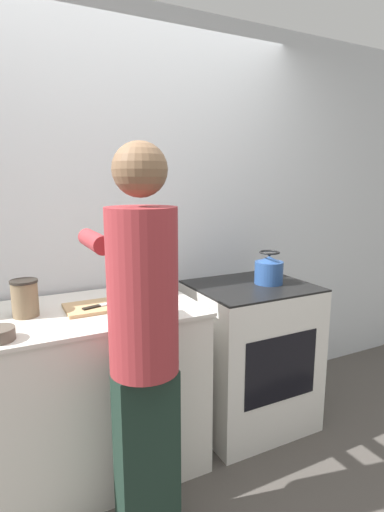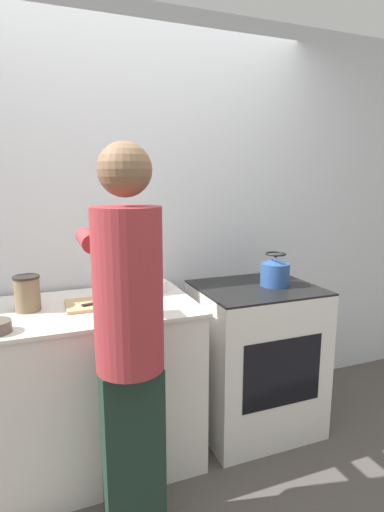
# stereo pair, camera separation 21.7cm
# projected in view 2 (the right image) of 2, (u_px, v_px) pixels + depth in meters

# --- Properties ---
(ground_plane) EXTENTS (12.00, 12.00, 0.00)m
(ground_plane) POSITION_uv_depth(u_px,v_px,m) (156.00, 488.00, 2.07)
(ground_plane) COLOR #4C4742
(wall_back) EXTENTS (8.00, 0.05, 2.60)m
(wall_back) POSITION_uv_depth(u_px,v_px,m) (120.00, 223.00, 2.52)
(wall_back) COLOR silver
(wall_back) RESTS_ON ground_plane
(counter) EXTENTS (1.42, 0.71, 0.91)m
(counter) POSITION_uv_depth(u_px,v_px,m) (65.00, 389.00, 2.15)
(counter) COLOR silver
(counter) RESTS_ON ground_plane
(oven) EXTENTS (0.72, 0.62, 0.93)m
(oven) POSITION_uv_depth(u_px,v_px,m) (255.00, 357.00, 2.52)
(oven) COLOR silver
(oven) RESTS_ON ground_plane
(person) EXTENTS (0.32, 0.56, 1.71)m
(person) POSITION_uv_depth(u_px,v_px,m) (129.00, 333.00, 1.64)
(person) COLOR #1A2D24
(person) RESTS_ON ground_plane
(cutting_board) EXTENTS (0.34, 0.23, 0.02)m
(cutting_board) POSITION_uv_depth(u_px,v_px,m) (99.00, 304.00, 2.13)
(cutting_board) COLOR tan
(cutting_board) RESTS_ON counter
(knife) EXTENTS (0.24, 0.09, 0.01)m
(knife) POSITION_uv_depth(u_px,v_px,m) (103.00, 302.00, 2.12)
(knife) COLOR silver
(knife) RESTS_ON cutting_board
(kettle) EXTENTS (0.18, 0.18, 0.21)m
(kettle) POSITION_uv_depth(u_px,v_px,m) (275.00, 272.00, 2.45)
(kettle) COLOR #284C8C
(kettle) RESTS_ON oven
(bowl_mixing) EXTENTS (0.20, 0.20, 0.06)m
(bowl_mixing) POSITION_uv_depth(u_px,v_px,m) (151.00, 286.00, 2.40)
(bowl_mixing) COLOR silver
(bowl_mixing) RESTS_ON counter
(canister_jar) EXTENTS (0.13, 0.13, 0.18)m
(canister_jar) POSITION_uv_depth(u_px,v_px,m) (27.00, 293.00, 2.02)
(canister_jar) COLOR #756047
(canister_jar) RESTS_ON counter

